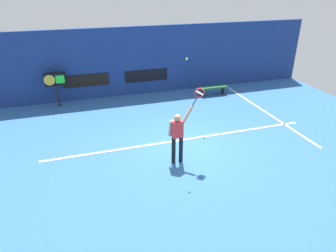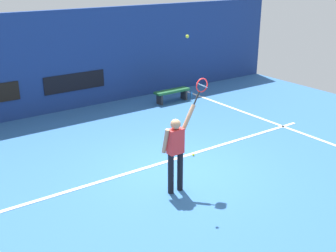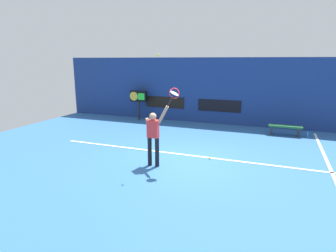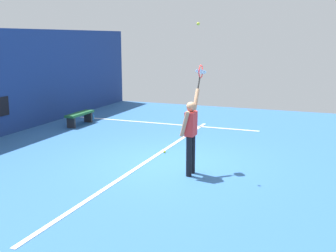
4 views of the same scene
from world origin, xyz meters
TOP-DOWN VIEW (x-y plane):
  - ground_plane at (0.00, 0.00)m, footprint 18.00×18.00m
  - back_wall at (0.00, 6.10)m, footprint 18.00×0.20m
  - sponsor_banner_center at (0.00, 5.98)m, footprint 2.20×0.03m
  - sponsor_banner_portside at (-3.00, 5.98)m, footprint 2.20×0.03m
  - court_baseline at (0.00, 0.57)m, footprint 10.00×0.10m
  - court_sideline at (4.46, 2.00)m, footprint 0.10×7.00m
  - tennis_player at (-0.68, -0.78)m, footprint 0.76×0.31m
  - tennis_racket at (-0.01, -0.78)m, footprint 0.44×0.27m
  - tennis_ball at (-0.47, -0.85)m, footprint 0.07×0.07m
  - scoreboard_clock at (-4.36, 5.50)m, footprint 0.96×0.20m
  - court_bench at (3.19, 4.69)m, footprint 1.40×0.36m
  - water_bottle at (4.10, 4.69)m, footprint 0.07×0.07m
  - spare_ball at (0.82, 0.46)m, footprint 0.07×0.07m

SIDE VIEW (x-z plane):
  - ground_plane at x=0.00m, z-range 0.00..0.00m
  - court_baseline at x=0.00m, z-range 0.00..0.01m
  - court_sideline at x=4.46m, z-range 0.00..0.01m
  - spare_ball at x=0.82m, z-range 0.00..0.07m
  - water_bottle at x=4.10m, z-range 0.00..0.24m
  - court_bench at x=3.19m, z-range 0.11..0.56m
  - sponsor_banner_center at x=0.00m, z-range 0.65..1.25m
  - sponsor_banner_portside at x=-3.00m, z-range 0.68..1.28m
  - tennis_player at x=-0.68m, z-range 0.04..1.98m
  - scoreboard_clock at x=-4.36m, z-range 0.43..2.04m
  - back_wall at x=0.00m, z-range 0.00..3.37m
  - tennis_racket at x=-0.01m, z-range 1.97..2.59m
  - tennis_ball at x=-0.47m, z-range 3.35..3.42m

